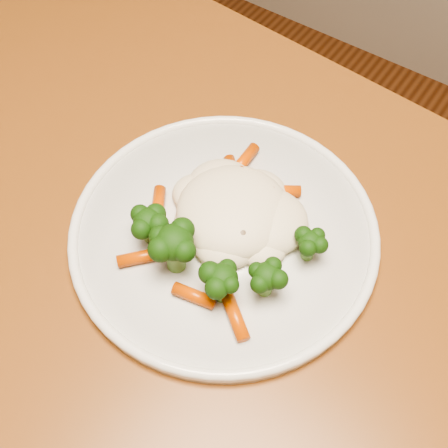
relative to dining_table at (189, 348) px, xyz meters
name	(u,v)px	position (x,y,z in m)	size (l,w,h in m)	color
dining_table	(189,348)	(0.00, 0.00, 0.00)	(1.14, 0.81, 0.75)	brown
plate	(224,232)	(-0.01, 0.08, 0.12)	(0.30, 0.30, 0.01)	white
meal	(224,222)	(-0.01, 0.07, 0.15)	(0.18, 0.19, 0.05)	#F8E9C6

